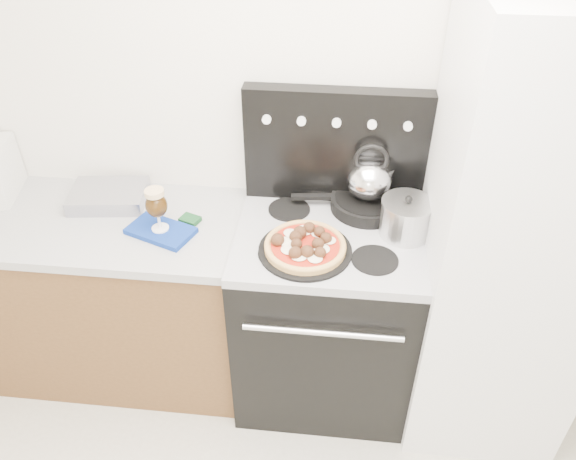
# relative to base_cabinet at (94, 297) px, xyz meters

# --- Properties ---
(room_shell) EXTENTS (3.52, 3.01, 2.52)m
(room_shell) POSITION_rel_base_cabinet_xyz_m (1.02, -0.91, 0.82)
(room_shell) COLOR beige
(room_shell) RESTS_ON ground
(base_cabinet) EXTENTS (1.45, 0.60, 0.86)m
(base_cabinet) POSITION_rel_base_cabinet_xyz_m (0.00, 0.00, 0.00)
(base_cabinet) COLOR brown
(base_cabinet) RESTS_ON ground
(countertop) EXTENTS (1.48, 0.63, 0.04)m
(countertop) POSITION_rel_base_cabinet_xyz_m (0.00, 0.00, 0.45)
(countertop) COLOR #ADADAD
(countertop) RESTS_ON base_cabinet
(stove_body) EXTENTS (0.76, 0.65, 0.88)m
(stove_body) POSITION_rel_base_cabinet_xyz_m (1.10, -0.02, 0.01)
(stove_body) COLOR black
(stove_body) RESTS_ON ground
(cooktop) EXTENTS (0.76, 0.65, 0.04)m
(cooktop) POSITION_rel_base_cabinet_xyz_m (1.10, -0.02, 0.47)
(cooktop) COLOR #ADADB2
(cooktop) RESTS_ON stove_body
(backguard) EXTENTS (0.76, 0.08, 0.50)m
(backguard) POSITION_rel_base_cabinet_xyz_m (1.10, 0.25, 0.74)
(backguard) COLOR black
(backguard) RESTS_ON cooktop
(fridge) EXTENTS (0.64, 0.68, 1.90)m
(fridge) POSITION_rel_base_cabinet_xyz_m (1.80, -0.05, 0.52)
(fridge) COLOR silver
(fridge) RESTS_ON ground
(foil_sheet) EXTENTS (0.35, 0.27, 0.06)m
(foil_sheet) POSITION_rel_base_cabinet_xyz_m (0.13, 0.13, 0.50)
(foil_sheet) COLOR silver
(foil_sheet) RESTS_ON countertop
(oven_mitt) EXTENTS (0.30, 0.24, 0.02)m
(oven_mitt) POSITION_rel_base_cabinet_xyz_m (0.42, -0.07, 0.48)
(oven_mitt) COLOR navy
(oven_mitt) RESTS_ON countertop
(beer_glass) EXTENTS (0.10, 0.10, 0.19)m
(beer_glass) POSITION_rel_base_cabinet_xyz_m (0.42, -0.07, 0.59)
(beer_glass) COLOR black
(beer_glass) RESTS_ON oven_mitt
(pizza_pan) EXTENTS (0.45, 0.45, 0.01)m
(pizza_pan) POSITION_rel_base_cabinet_xyz_m (1.02, -0.15, 0.50)
(pizza_pan) COLOR black
(pizza_pan) RESTS_ON cooktop
(pizza) EXTENTS (0.32, 0.32, 0.05)m
(pizza) POSITION_rel_base_cabinet_xyz_m (1.02, -0.15, 0.52)
(pizza) COLOR #C98945
(pizza) RESTS_ON pizza_pan
(skillet) EXTENTS (0.35, 0.35, 0.06)m
(skillet) POSITION_rel_base_cabinet_xyz_m (1.25, 0.17, 0.52)
(skillet) COLOR black
(skillet) RESTS_ON cooktop
(tea_kettle) EXTENTS (0.23, 0.23, 0.21)m
(tea_kettle) POSITION_rel_base_cabinet_xyz_m (1.25, 0.17, 0.65)
(tea_kettle) COLOR silver
(tea_kettle) RESTS_ON skillet
(stock_pot) EXTENTS (0.24, 0.24, 0.15)m
(stock_pot) POSITION_rel_base_cabinet_xyz_m (1.40, 0.01, 0.56)
(stock_pot) COLOR silver
(stock_pot) RESTS_ON cooktop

